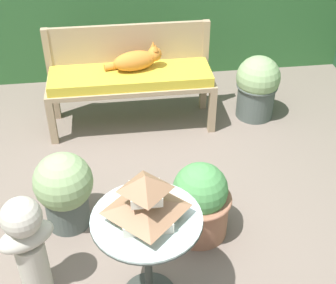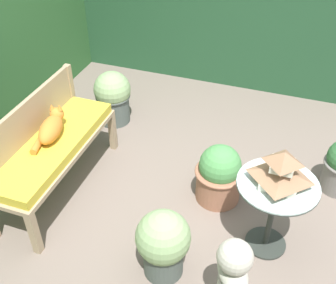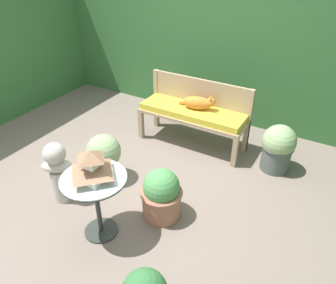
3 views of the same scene
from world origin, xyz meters
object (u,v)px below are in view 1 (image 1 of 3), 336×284
Objects in this scene: potted_plant_path_edge at (200,202)px; potted_plant_hedge_corner at (64,189)px; garden_bench at (131,80)px; garden_bust at (27,241)px; pagoda_birdhouse at (146,201)px; patio_table at (147,237)px; potted_plant_table_near at (257,86)px; cat at (137,60)px.

potted_plant_path_edge is 0.89m from potted_plant_hedge_corner.
garden_bench is at bearing 104.49° from potted_plant_path_edge.
pagoda_birdhouse is at bearing -41.85° from garden_bust.
potted_plant_path_edge is (0.38, 0.49, -0.51)m from pagoda_birdhouse.
pagoda_birdhouse is 0.77m from garden_bust.
garden_bust is 0.55m from potted_plant_hedge_corner.
garden_bench is 2.61× the size of potted_plant_path_edge.
garden_bust is 1.24× the size of potted_plant_hedge_corner.
patio_table is 0.86m from potted_plant_hedge_corner.
garden_bench is 2.04× the size of garden_bust.
patio_table is 0.68m from garden_bust.
pagoda_birdhouse is at bearing -75.96° from patio_table.
potted_plant_path_edge is at bearing -119.77° from potted_plant_table_near.
potted_plant_hedge_corner is (-0.87, 0.19, 0.04)m from potted_plant_path_edge.
garden_bench is 1.14m from potted_plant_table_near.
patio_table is at bearing 104.04° from pagoda_birdhouse.
pagoda_birdhouse is at bearing -105.64° from cat.
cat is (0.06, 0.04, 0.17)m from garden_bench.
garden_bust is at bearing -162.40° from potted_plant_path_edge.
garden_bench is 0.18m from cat.
garden_bench is 4.21× the size of pagoda_birdhouse.
pagoda_birdhouse reaches higher than potted_plant_hedge_corner.
potted_plant_table_near is (1.07, -0.04, -0.31)m from cat.
potted_plant_path_edge is (1.04, 0.33, -0.14)m from garden_bust.
cat reaches higher than garden_bench.
potted_plant_table_near is at bearing 60.23° from potted_plant_path_edge.
potted_plant_path_edge is at bearing 51.75° from pagoda_birdhouse.
garden_bench is at bearing 39.48° from garden_bust.
patio_table is 0.93× the size of garden_bust.
cat reaches higher than potted_plant_path_edge.
cat is at bearing 178.09° from potted_plant_table_near.
pagoda_birdhouse is at bearing -90.99° from garden_bench.
cat is at bearing 38.13° from garden_bust.
patio_table is 1.11× the size of potted_plant_table_near.
garden_bust reaches higher than potted_plant_table_near.
garden_bust is at bearing -126.26° from cat.
garden_bench is 2.87× the size of cat.
potted_plant_table_near is at bearing 57.83° from patio_table.
potted_plant_hedge_corner is at bearing 43.96° from garden_bust.
garden_bench is 1.87m from pagoda_birdhouse.
cat is 1.89m from garden_bust.
cat is 0.71× the size of garden_bust.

